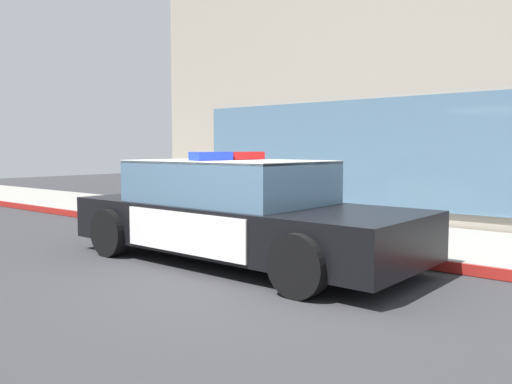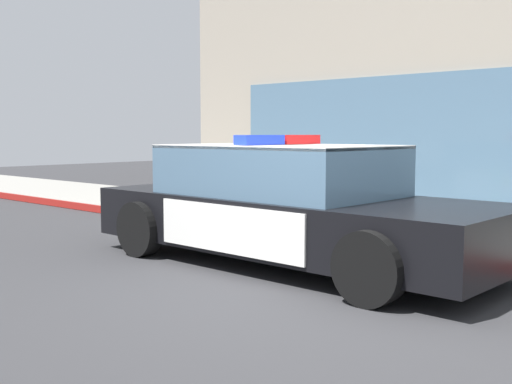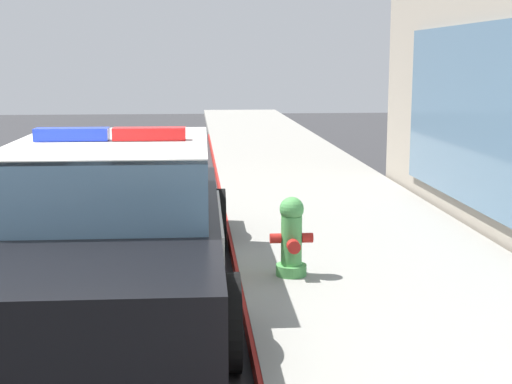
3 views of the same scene
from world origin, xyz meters
TOP-DOWN VIEW (x-y plane):
  - ground at (0.00, 0.00)m, footprint 48.00×48.00m
  - sidewalk at (0.00, 3.44)m, footprint 48.00×2.81m
  - curb_red_paint at (0.00, 2.02)m, footprint 28.80×0.04m
  - police_cruiser at (-1.16, 0.90)m, footprint 5.03×2.15m
  - fire_hydrant at (-1.14, 2.50)m, footprint 0.34×0.39m

SIDE VIEW (x-z plane):
  - ground at x=0.00m, z-range 0.00..0.00m
  - sidewalk at x=0.00m, z-range 0.00..0.15m
  - curb_red_paint at x=0.00m, z-range 0.01..0.14m
  - fire_hydrant at x=-1.14m, z-range 0.14..0.86m
  - police_cruiser at x=-1.16m, z-range -0.07..1.43m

